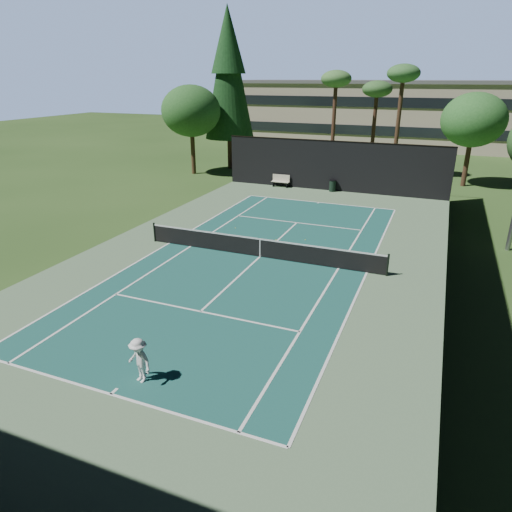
% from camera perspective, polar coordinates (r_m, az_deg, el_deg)
% --- Properties ---
extents(ground, '(160.00, 160.00, 0.00)m').
position_cam_1_polar(ground, '(23.64, 0.49, -0.13)').
color(ground, '#2B4B1C').
rests_on(ground, ground).
extents(apron_slab, '(18.00, 32.00, 0.01)m').
position_cam_1_polar(apron_slab, '(23.64, 0.49, -0.12)').
color(apron_slab, '#5A7A55').
rests_on(apron_slab, ground).
extents(court_surface, '(10.97, 23.77, 0.01)m').
position_cam_1_polar(court_surface, '(23.64, 0.49, -0.10)').
color(court_surface, '#19524B').
rests_on(court_surface, ground).
extents(court_lines, '(11.07, 23.87, 0.01)m').
position_cam_1_polar(court_lines, '(23.63, 0.49, -0.08)').
color(court_lines, white).
rests_on(court_lines, ground).
extents(tennis_net, '(12.90, 0.10, 1.10)m').
position_cam_1_polar(tennis_net, '(23.44, 0.50, 1.14)').
color(tennis_net, black).
rests_on(tennis_net, ground).
extents(fence, '(18.04, 32.05, 4.03)m').
position_cam_1_polar(fence, '(23.03, 0.57, 4.57)').
color(fence, black).
rests_on(fence, ground).
extents(player, '(1.07, 0.80, 1.48)m').
position_cam_1_polar(player, '(14.53, -14.40, -12.55)').
color(player, white).
rests_on(player, ground).
extents(tennis_ball_b, '(0.07, 0.07, 0.07)m').
position_cam_1_polar(tennis_ball_b, '(26.05, 2.52, 2.02)').
color(tennis_ball_b, '#D1E935').
rests_on(tennis_ball_b, ground).
extents(tennis_ball_c, '(0.06, 0.06, 0.06)m').
position_cam_1_polar(tennis_ball_c, '(26.23, 6.19, 2.04)').
color(tennis_ball_c, '#C9E734').
rests_on(tennis_ball_c, ground).
extents(tennis_ball_d, '(0.06, 0.06, 0.06)m').
position_cam_1_polar(tennis_ball_d, '(28.17, -2.59, 3.52)').
color(tennis_ball_d, yellow).
rests_on(tennis_ball_d, ground).
extents(park_bench, '(1.50, 0.45, 1.02)m').
position_cam_1_polar(park_bench, '(39.13, 3.11, 9.42)').
color(park_bench, beige).
rests_on(park_bench, ground).
extents(trash_bin, '(0.56, 0.56, 0.95)m').
position_cam_1_polar(trash_bin, '(37.95, 9.54, 8.67)').
color(trash_bin, black).
rests_on(trash_bin, ground).
extents(pine_tree, '(4.80, 4.80, 15.00)m').
position_cam_1_polar(pine_tree, '(46.96, -3.47, 22.48)').
color(pine_tree, '#462D1E').
rests_on(pine_tree, ground).
extents(palm_a, '(2.80, 2.80, 9.32)m').
position_cam_1_polar(palm_a, '(45.57, 9.97, 20.54)').
color(palm_a, '#4A2D20').
rests_on(palm_a, ground).
extents(palm_b, '(2.80, 2.80, 8.42)m').
position_cam_1_polar(palm_b, '(46.92, 14.89, 19.18)').
color(palm_b, '#43291D').
rests_on(palm_b, ground).
extents(palm_c, '(2.80, 2.80, 9.77)m').
position_cam_1_polar(palm_c, '(43.63, 17.90, 20.40)').
color(palm_c, '#472F1E').
rests_on(palm_c, ground).
extents(decid_tree_a, '(5.12, 5.12, 7.62)m').
position_cam_1_polar(decid_tree_a, '(42.60, 25.56, 15.07)').
color(decid_tree_a, '#482E1E').
rests_on(decid_tree_a, ground).
extents(decid_tree_c, '(5.44, 5.44, 8.09)m').
position_cam_1_polar(decid_tree_c, '(44.43, -8.12, 17.49)').
color(decid_tree_c, '#4D3521').
rests_on(decid_tree_c, ground).
extents(campus_building, '(40.50, 12.50, 8.30)m').
position_cam_1_polar(campus_building, '(67.06, 15.84, 16.87)').
color(campus_building, '#B5A38C').
rests_on(campus_building, ground).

